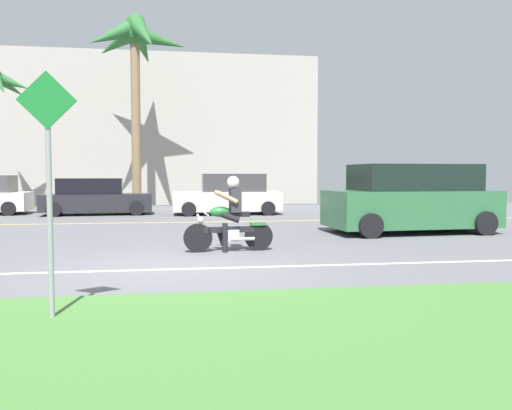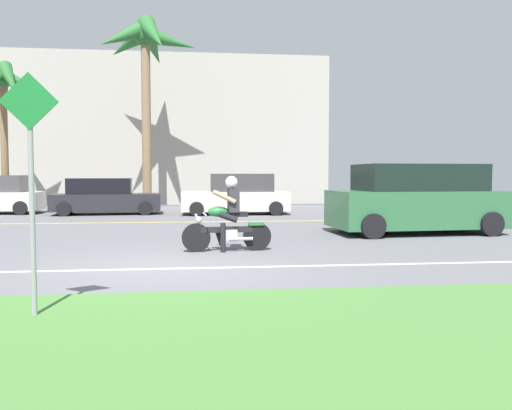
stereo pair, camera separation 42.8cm
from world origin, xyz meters
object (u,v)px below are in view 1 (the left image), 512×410
Objects in this scene: suv_nearby at (411,199)px; street_sign at (49,171)px; palm_tree_0 at (135,49)px; motorcyclist at (229,220)px; parked_car_1 at (95,198)px; parked_car_2 at (229,195)px.

street_sign reaches higher than suv_nearby.
palm_tree_0 is at bearing 126.63° from suv_nearby.
suv_nearby is (5.36, 2.81, 0.25)m from motorcyclist.
suv_nearby is 0.54× the size of palm_tree_0.
street_sign is at bearing -116.01° from motorcyclist.
motorcyclist is 0.43× the size of parked_car_1.
palm_tree_0 is 3.27× the size of street_sign.
palm_tree_0 reaches higher than parked_car_2.
parked_car_1 is 15.95m from street_sign.
motorcyclist is 0.70× the size of street_sign.
suv_nearby is 1.12× the size of parked_car_2.
suv_nearby is at bearing 27.70° from motorcyclist.
parked_car_2 reaches higher than motorcyclist.
motorcyclist is at bearing -152.30° from suv_nearby.
suv_nearby is 12.59m from parked_car_1.
parked_car_2 is 8.57m from palm_tree_0.
suv_nearby reaches higher than parked_car_1.
street_sign is at bearing -83.04° from parked_car_1.
parked_car_1 is at bearing -113.99° from palm_tree_0.
parked_car_2 is at bearing -43.72° from palm_tree_0.
street_sign reaches higher than parked_car_2.
motorcyclist is 11.66m from parked_car_1.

